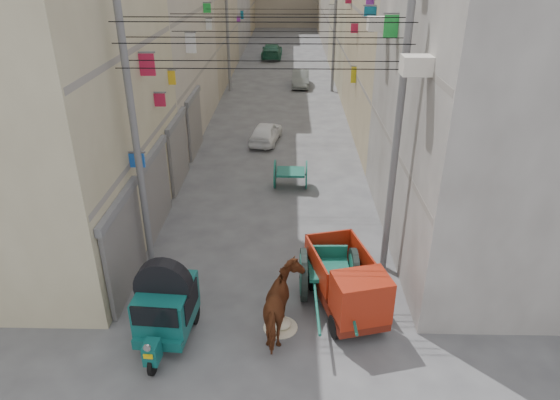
{
  "coord_description": "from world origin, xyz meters",
  "views": [
    {
      "loc": [
        0.68,
        -7.01,
        8.79
      ],
      "look_at": [
        0.39,
        6.5,
        2.06
      ],
      "focal_mm": 32.0,
      "sensor_mm": 36.0,
      "label": 1
    }
  ],
  "objects_px": {
    "auto_rickshaw": "(166,304)",
    "feed_sack": "(280,323)",
    "tonga_cart": "(328,274)",
    "mini_truck": "(350,291)",
    "distant_car_green": "(272,51)",
    "distant_car_white": "(266,132)",
    "distant_car_grey": "(300,79)",
    "second_cart": "(291,173)",
    "horse": "(284,305)"
  },
  "relations": [
    {
      "from": "feed_sack",
      "to": "distant_car_green",
      "type": "height_order",
      "value": "distant_car_green"
    },
    {
      "from": "tonga_cart",
      "to": "feed_sack",
      "type": "xyz_separation_m",
      "value": [
        -1.31,
        -1.33,
        -0.64
      ]
    },
    {
      "from": "distant_car_white",
      "to": "distant_car_green",
      "type": "xyz_separation_m",
      "value": [
        -0.52,
        22.91,
        0.12
      ]
    },
    {
      "from": "horse",
      "to": "distant_car_white",
      "type": "bearing_deg",
      "value": -80.45
    },
    {
      "from": "distant_car_green",
      "to": "auto_rickshaw",
      "type": "bearing_deg",
      "value": 88.94
    },
    {
      "from": "mini_truck",
      "to": "distant_car_white",
      "type": "relative_size",
      "value": 1.08
    },
    {
      "from": "auto_rickshaw",
      "to": "tonga_cart",
      "type": "distance_m",
      "value": 4.48
    },
    {
      "from": "horse",
      "to": "distant_car_white",
      "type": "distance_m",
      "value": 14.4
    },
    {
      "from": "auto_rickshaw",
      "to": "second_cart",
      "type": "relative_size",
      "value": 1.79
    },
    {
      "from": "auto_rickshaw",
      "to": "feed_sack",
      "type": "bearing_deg",
      "value": 11.83
    },
    {
      "from": "feed_sack",
      "to": "distant_car_white",
      "type": "relative_size",
      "value": 0.18
    },
    {
      "from": "second_cart",
      "to": "distant_car_grey",
      "type": "bearing_deg",
      "value": 89.37
    },
    {
      "from": "auto_rickshaw",
      "to": "feed_sack",
      "type": "relative_size",
      "value": 4.43
    },
    {
      "from": "distant_car_white",
      "to": "feed_sack",
      "type": "bearing_deg",
      "value": 104.32
    },
    {
      "from": "feed_sack",
      "to": "distant_car_green",
      "type": "relative_size",
      "value": 0.13
    },
    {
      "from": "auto_rickshaw",
      "to": "distant_car_white",
      "type": "xyz_separation_m",
      "value": [
        1.79,
        14.57,
        -0.48
      ]
    },
    {
      "from": "distant_car_grey",
      "to": "auto_rickshaw",
      "type": "bearing_deg",
      "value": -97.14
    },
    {
      "from": "horse",
      "to": "distant_car_white",
      "type": "height_order",
      "value": "horse"
    },
    {
      "from": "tonga_cart",
      "to": "second_cart",
      "type": "bearing_deg",
      "value": 96.92
    },
    {
      "from": "second_cart",
      "to": "distant_car_grey",
      "type": "height_order",
      "value": "second_cart"
    },
    {
      "from": "second_cart",
      "to": "distant_car_green",
      "type": "height_order",
      "value": "distant_car_green"
    },
    {
      "from": "tonga_cart",
      "to": "horse",
      "type": "height_order",
      "value": "horse"
    },
    {
      "from": "horse",
      "to": "auto_rickshaw",
      "type": "bearing_deg",
      "value": 9.42
    },
    {
      "from": "tonga_cart",
      "to": "distant_car_white",
      "type": "relative_size",
      "value": 1.08
    },
    {
      "from": "tonga_cart",
      "to": "distant_car_grey",
      "type": "xyz_separation_m",
      "value": [
        -0.39,
        24.9,
        -0.21
      ]
    },
    {
      "from": "second_cart",
      "to": "feed_sack",
      "type": "relative_size",
      "value": 2.48
    },
    {
      "from": "distant_car_white",
      "to": "second_cart",
      "type": "bearing_deg",
      "value": 113.18
    },
    {
      "from": "distant_car_grey",
      "to": "mini_truck",
      "type": "bearing_deg",
      "value": -87.14
    },
    {
      "from": "tonga_cart",
      "to": "distant_car_green",
      "type": "distance_m",
      "value": 35.88
    },
    {
      "from": "distant_car_white",
      "to": "distant_car_green",
      "type": "relative_size",
      "value": 0.7
    },
    {
      "from": "mini_truck",
      "to": "distant_car_grey",
      "type": "relative_size",
      "value": 0.97
    },
    {
      "from": "mini_truck",
      "to": "distant_car_green",
      "type": "height_order",
      "value": "mini_truck"
    },
    {
      "from": "tonga_cart",
      "to": "feed_sack",
      "type": "bearing_deg",
      "value": -135.85
    },
    {
      "from": "second_cart",
      "to": "feed_sack",
      "type": "xyz_separation_m",
      "value": [
        -0.24,
        -8.67,
        -0.5
      ]
    },
    {
      "from": "horse",
      "to": "distant_car_green",
      "type": "xyz_separation_m",
      "value": [
        -1.65,
        37.26,
        -0.22
      ]
    },
    {
      "from": "distant_car_white",
      "to": "horse",
      "type": "bearing_deg",
      "value": 104.61
    },
    {
      "from": "mini_truck",
      "to": "auto_rickshaw",
      "type": "bearing_deg",
      "value": 176.29
    },
    {
      "from": "distant_car_green",
      "to": "mini_truck",
      "type": "bearing_deg",
      "value": 96.13
    },
    {
      "from": "second_cart",
      "to": "distant_car_grey",
      "type": "xyz_separation_m",
      "value": [
        0.67,
        17.57,
        -0.07
      ]
    },
    {
      "from": "tonga_cart",
      "to": "mini_truck",
      "type": "xyz_separation_m",
      "value": [
        0.5,
        -0.84,
        0.06
      ]
    },
    {
      "from": "distant_car_white",
      "to": "distant_car_grey",
      "type": "height_order",
      "value": "distant_car_grey"
    },
    {
      "from": "distant_car_green",
      "to": "tonga_cart",
      "type": "bearing_deg",
      "value": 95.46
    },
    {
      "from": "horse",
      "to": "tonga_cart",
      "type": "bearing_deg",
      "value": -124.33
    },
    {
      "from": "second_cart",
      "to": "horse",
      "type": "relative_size",
      "value": 0.68
    },
    {
      "from": "tonga_cart",
      "to": "mini_truck",
      "type": "distance_m",
      "value": 0.98
    },
    {
      "from": "auto_rickshaw",
      "to": "distant_car_grey",
      "type": "bearing_deg",
      "value": 86.16
    },
    {
      "from": "tonga_cart",
      "to": "horse",
      "type": "relative_size",
      "value": 1.63
    },
    {
      "from": "mini_truck",
      "to": "second_cart",
      "type": "distance_m",
      "value": 8.33
    },
    {
      "from": "tonga_cart",
      "to": "distant_car_grey",
      "type": "height_order",
      "value": "tonga_cart"
    },
    {
      "from": "auto_rickshaw",
      "to": "horse",
      "type": "distance_m",
      "value": 2.92
    }
  ]
}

